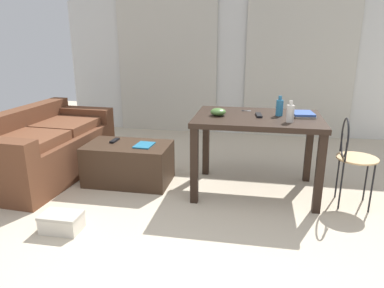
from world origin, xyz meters
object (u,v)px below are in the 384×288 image
object	(u,v)px
tv_remote_primary	(115,140)
couch	(44,148)
coffee_table	(129,163)
bottle_far	(280,107)
scissors	(245,111)
shoebox	(62,222)
book_stack	(303,114)
bottle_near	(290,113)
bowl	(218,112)
wire_chair	(351,151)
craft_table	(257,127)
magazine	(144,145)
tv_remote_on_table	(259,115)

from	to	relation	value
tv_remote_primary	couch	bearing A→B (deg)	-174.60
coffee_table	bottle_far	xyz separation A→B (m)	(1.55, 0.08, 0.66)
scissors	shoebox	xyz separation A→B (m)	(-1.40, -1.32, -0.71)
couch	book_stack	world-z (taller)	book_stack
bottle_near	bowl	xyz separation A→B (m)	(-0.67, 0.15, -0.05)
coffee_table	bottle_far	distance (m)	1.68
wire_chair	craft_table	bearing A→B (deg)	170.05
bottle_far	shoebox	distance (m)	2.23
magazine	craft_table	bearing A→B (deg)	5.09
couch	wire_chair	bearing A→B (deg)	-2.93
magazine	bowl	bearing A→B (deg)	2.59
craft_table	wire_chair	world-z (taller)	wire_chair
coffee_table	scissors	distance (m)	1.36
bottle_near	wire_chair	bearing A→B (deg)	4.97
scissors	bowl	bearing A→B (deg)	-132.62
coffee_table	bottle_near	world-z (taller)	bottle_near
bottle_near	bottle_far	world-z (taller)	same
craft_table	book_stack	xyz separation A→B (m)	(0.43, 0.09, 0.13)
craft_table	scissors	distance (m)	0.29
bowl	tv_remote_on_table	world-z (taller)	bowl
wire_chair	shoebox	bearing A→B (deg)	-158.44
tv_remote_primary	tv_remote_on_table	bearing A→B (deg)	0.25
tv_remote_on_table	shoebox	size ratio (longest dim) A/B	0.56
bowl	shoebox	distance (m)	1.72
coffee_table	craft_table	distance (m)	1.42
bowl	tv_remote_on_table	size ratio (longest dim) A/B	0.84
magazine	coffee_table	bearing A→B (deg)	179.18
book_stack	wire_chair	bearing A→B (deg)	-29.54
book_stack	shoebox	bearing A→B (deg)	-148.97
book_stack	scissors	world-z (taller)	book_stack
book_stack	tv_remote_on_table	world-z (taller)	book_stack
craft_table	shoebox	world-z (taller)	craft_table
magazine	wire_chair	bearing A→B (deg)	0.11
bowl	magazine	distance (m)	0.86
bottle_near	couch	bearing A→B (deg)	175.38
couch	bottle_far	world-z (taller)	bottle_far
couch	scissors	bearing A→B (deg)	5.42
bottle_near	tv_remote_on_table	bearing A→B (deg)	144.27
wire_chair	shoebox	world-z (taller)	wire_chair
couch	craft_table	world-z (taller)	craft_table
wire_chair	bottle_far	distance (m)	0.76
couch	coffee_table	distance (m)	1.02
craft_table	wire_chair	bearing A→B (deg)	-9.95
tv_remote_primary	bottle_near	bearing A→B (deg)	-5.65
couch	coffee_table	size ratio (longest dim) A/B	1.97
bottle_near	bowl	size ratio (longest dim) A/B	1.28
craft_table	magazine	xyz separation A→B (m)	(-1.16, -0.03, -0.24)
tv_remote_primary	magazine	bearing A→B (deg)	-11.74
craft_table	bowl	bearing A→B (deg)	-173.28
couch	book_stack	xyz separation A→B (m)	(2.79, 0.07, 0.49)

